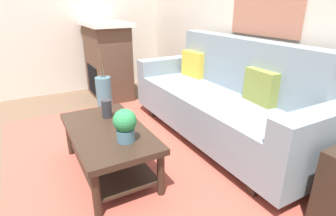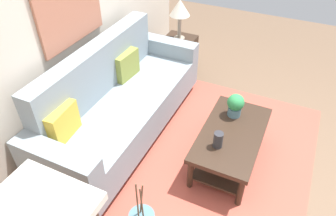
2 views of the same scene
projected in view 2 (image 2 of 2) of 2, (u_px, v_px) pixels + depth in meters
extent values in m
plane|color=brown|center=(250.00, 181.00, 3.23)|extent=(8.91, 8.91, 0.00)
cube|color=beige|center=(60.00, 20.00, 3.08)|extent=(4.91, 0.10, 2.70)
cube|color=#B24C3D|center=(205.00, 164.00, 3.39)|extent=(2.98, 2.13, 0.01)
cube|color=gray|center=(126.00, 111.00, 3.60)|extent=(2.00, 0.84, 0.40)
cube|color=gray|center=(97.00, 69.00, 3.41)|extent=(2.00, 0.20, 0.56)
cube|color=gray|center=(61.00, 174.00, 2.77)|extent=(0.20, 0.84, 0.60)
cube|color=gray|center=(167.00, 60.00, 4.32)|extent=(0.20, 0.84, 0.60)
cube|color=#332319|center=(82.00, 183.00, 3.13)|extent=(0.08, 0.74, 0.12)
cube|color=#332319|center=(161.00, 89.00, 4.40)|extent=(0.08, 0.74, 0.12)
cube|color=gold|center=(63.00, 123.00, 2.91)|extent=(0.37, 0.15, 0.32)
cube|color=olive|center=(126.00, 65.00, 3.71)|extent=(0.37, 0.15, 0.32)
cube|color=#332319|center=(232.00, 134.00, 3.19)|extent=(1.10, 0.60, 0.05)
cube|color=#332319|center=(229.00, 153.00, 3.36)|extent=(0.98, 0.50, 0.02)
cylinder|color=#332319|center=(240.00, 192.00, 2.89)|extent=(0.06, 0.06, 0.38)
cylinder|color=#332319|center=(263.00, 127.00, 3.58)|extent=(0.06, 0.06, 0.38)
cylinder|color=#332319|center=(190.00, 174.00, 3.06)|extent=(0.06, 0.06, 0.38)
cylinder|color=#332319|center=(221.00, 115.00, 3.75)|extent=(0.06, 0.06, 0.38)
cylinder|color=#2D2D33|center=(218.00, 140.00, 2.97)|extent=(0.09, 0.09, 0.17)
cylinder|color=slate|center=(234.00, 111.00, 3.35)|extent=(0.14, 0.14, 0.10)
sphere|color=#2F894B|center=(236.00, 102.00, 3.27)|extent=(0.18, 0.18, 0.18)
cube|color=#332319|center=(179.00, 56.00, 4.68)|extent=(0.44, 0.44, 0.56)
cylinder|color=gray|center=(179.00, 38.00, 4.50)|extent=(0.16, 0.16, 0.02)
cylinder|color=gray|center=(179.00, 27.00, 4.40)|extent=(0.05, 0.05, 0.35)
cone|color=beige|center=(180.00, 7.00, 4.22)|extent=(0.28, 0.28, 0.22)
cylinder|color=brown|center=(142.00, 199.00, 2.22)|extent=(0.02, 0.05, 0.36)
cylinder|color=brown|center=(137.00, 201.00, 2.20)|extent=(0.04, 0.03, 0.36)
cylinder|color=brown|center=(142.00, 203.00, 2.19)|extent=(0.03, 0.02, 0.36)
cube|color=#B77056|center=(69.00, 2.00, 3.03)|extent=(0.91, 0.03, 0.83)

